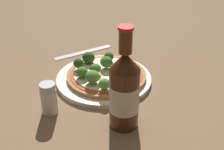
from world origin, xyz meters
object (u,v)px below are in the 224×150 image
at_px(pepper_shaker, 49,99).
at_px(beer_bottle, 124,91).
at_px(pizza, 106,75).
at_px(fork, 83,52).

bearing_deg(pepper_shaker, beer_bottle, 47.00).
distance_m(beer_bottle, pepper_shaker, 0.18).
relative_size(beer_bottle, pepper_shaker, 2.98).
height_order(pizza, pepper_shaker, pepper_shaker).
bearing_deg(fork, beer_bottle, -100.99).
bearing_deg(beer_bottle, pizza, 164.68).
xyz_separation_m(pepper_shaker, fork, (-0.24, 0.19, -0.04)).
height_order(pizza, beer_bottle, beer_bottle).
bearing_deg(beer_bottle, pepper_shaker, -133.00).
bearing_deg(fork, pizza, -96.01).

